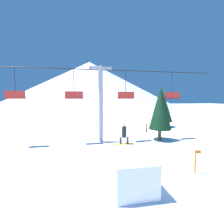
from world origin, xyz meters
name	(u,v)px	position (x,y,z in m)	size (l,w,h in m)	color
ground_plane	(133,185)	(0.00, 0.00, 0.00)	(220.00, 220.00, 0.00)	white
mountain_ridge	(90,85)	(0.00, 73.87, 11.82)	(89.50, 89.50, 23.64)	silver
snow_ramp	(127,166)	(-0.21, 0.45, 0.86)	(2.05, 3.91, 1.72)	white
snowboarder	(124,134)	(-0.05, 1.85, 2.40)	(1.36, 0.30, 1.37)	yellow
chairlift	(101,98)	(-0.89, 8.39, 4.70)	(25.67, 0.46, 8.07)	#9E9EA3
pine_tree_near	(160,108)	(5.77, 8.03, 3.65)	(2.45, 2.45, 6.08)	#4C3823
pine_tree_far	(162,106)	(10.01, 15.30, 3.41)	(3.25, 3.25, 5.89)	#4C3823
trail_marker	(196,161)	(4.27, 0.57, 0.80)	(0.41, 0.10, 1.49)	orange
distant_skier	(147,128)	(5.78, 11.73, 0.67)	(0.24, 0.24, 1.23)	black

